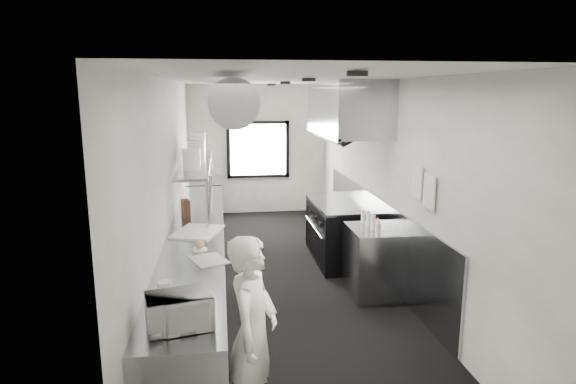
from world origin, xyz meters
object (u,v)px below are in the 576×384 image
object	(u,v)px
deli_tub_b	(165,287)
squeeze_bottle_c	(373,222)
range	(340,231)
plate_stack_c	(197,149)
deli_tub_a	(166,306)
squeeze_bottle_a	(378,230)
knife_block	(186,208)
plate_stack_b	(196,153)
exhaust_hood	(347,108)
squeeze_bottle_b	(377,226)
small_plate	(200,249)
far_work_table	(205,202)
plate_stack_a	(192,159)
prep_counter	(197,265)
squeeze_bottle_d	(368,219)
microwave	(179,311)
bottle_station	(374,261)
line_cook	(253,333)
squeeze_bottle_e	(363,217)
pass_shelf	(196,164)
plate_stack_d	(198,145)
cutting_board	(198,232)

from	to	relation	value
deli_tub_b	squeeze_bottle_c	distance (m)	2.96
range	plate_stack_c	bearing A→B (deg)	166.22
deli_tub_a	squeeze_bottle_a	xyz separation A→B (m)	(2.35, 1.79, 0.03)
knife_block	plate_stack_b	xyz separation A→B (m)	(0.15, 0.53, 0.72)
exhaust_hood	squeeze_bottle_b	world-z (taller)	exhaust_hood
deli_tub_b	small_plate	xyz separation A→B (m)	(0.27, 1.14, -0.04)
far_work_table	squeeze_bottle_c	xyz separation A→B (m)	(2.25, -3.93, 0.55)
plate_stack_b	far_work_table	bearing A→B (deg)	89.45
squeeze_bottle_b	squeeze_bottle_c	xyz separation A→B (m)	(-0.01, 0.14, 0.01)
deli_tub_b	plate_stack_a	distance (m)	2.81
knife_block	prep_counter	bearing A→B (deg)	-92.65
small_plate	knife_block	bearing A→B (deg)	99.18
far_work_table	small_plate	world-z (taller)	small_plate
deli_tub_a	squeeze_bottle_d	distance (m)	3.30
microwave	plate_stack_b	xyz separation A→B (m)	(-0.02, 3.95, 0.70)
squeeze_bottle_b	squeeze_bottle_d	distance (m)	0.34
range	bottle_station	size ratio (longest dim) A/B	1.78
line_cook	range	bearing A→B (deg)	-2.17
deli_tub_b	squeeze_bottle_d	size ratio (longest dim) A/B	0.69
squeeze_bottle_e	deli_tub_b	bearing A→B (deg)	-140.32
microwave	pass_shelf	bearing A→B (deg)	77.84
line_cook	deli_tub_a	world-z (taller)	line_cook
plate_stack_c	squeeze_bottle_d	size ratio (longest dim) A/B	1.83
plate_stack_a	squeeze_bottle_b	world-z (taller)	plate_stack_a
deli_tub_a	squeeze_bottle_c	size ratio (longest dim) A/B	0.72
prep_counter	squeeze_bottle_c	world-z (taller)	squeeze_bottle_c
knife_block	deli_tub_b	bearing A→B (deg)	-105.09
bottle_station	plate_stack_d	world-z (taller)	plate_stack_d
small_plate	plate_stack_c	distance (m)	2.65
exhaust_hood	bottle_station	distance (m)	2.39
cutting_board	squeeze_bottle_e	world-z (taller)	squeeze_bottle_e
plate_stack_b	squeeze_bottle_b	bearing A→B (deg)	-36.88
cutting_board	plate_stack_b	distance (m)	1.64
exhaust_hood	far_work_table	bearing A→B (deg)	131.94
plate_stack_b	plate_stack_d	world-z (taller)	plate_stack_d
squeeze_bottle_a	squeeze_bottle_b	distance (m)	0.17
cutting_board	knife_block	distance (m)	0.92
line_cook	squeeze_bottle_b	bearing A→B (deg)	-16.71
cutting_board	bottle_station	bearing A→B (deg)	-3.16
exhaust_hood	squeeze_bottle_a	distance (m)	2.24
squeeze_bottle_c	squeeze_bottle_d	distance (m)	0.19
range	deli_tub_a	bearing A→B (deg)	-123.32
plate_stack_b	deli_tub_b	bearing A→B (deg)	-92.89
deli_tub_b	squeeze_bottle_d	bearing A→B (deg)	37.45
bottle_station	squeeze_bottle_e	world-z (taller)	squeeze_bottle_e
far_work_table	squeeze_bottle_a	distance (m)	4.82
bottle_station	line_cook	size ratio (longest dim) A/B	0.57
far_work_table	small_plate	bearing A→B (deg)	-88.99
deli_tub_b	prep_counter	bearing A→B (deg)	84.41
pass_shelf	deli_tub_b	bearing A→B (deg)	-92.45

